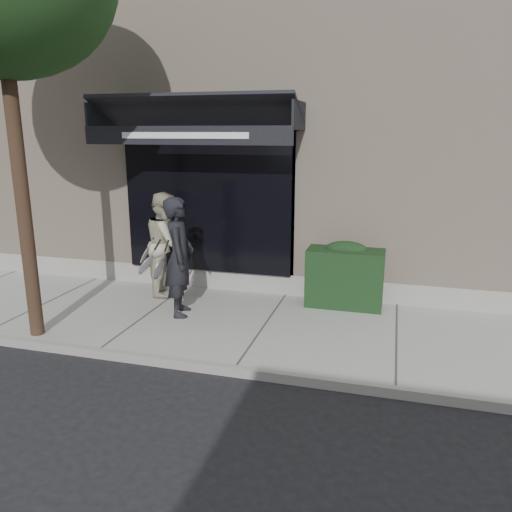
% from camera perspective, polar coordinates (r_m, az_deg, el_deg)
% --- Properties ---
extents(ground, '(80.00, 80.00, 0.00)m').
position_cam_1_polar(ground, '(7.99, 1.07, -8.55)').
color(ground, black).
rests_on(ground, ground).
extents(sidewalk, '(20.00, 3.00, 0.12)m').
position_cam_1_polar(sidewalk, '(7.97, 1.08, -8.16)').
color(sidewalk, gray).
rests_on(sidewalk, ground).
extents(curb, '(20.00, 0.10, 0.14)m').
position_cam_1_polar(curb, '(6.61, -2.39, -12.97)').
color(curb, gray).
rests_on(curb, ground).
extents(building_facade, '(14.30, 8.04, 5.64)m').
position_cam_1_polar(building_facade, '(12.25, 7.07, 12.40)').
color(building_facade, '#C7AF98').
rests_on(building_facade, ground).
extents(hedge, '(1.30, 0.70, 1.14)m').
position_cam_1_polar(hedge, '(8.77, 10.15, -2.15)').
color(hedge, black).
rests_on(hedge, sidewalk).
extents(pedestrian_front, '(0.84, 0.96, 1.95)m').
position_cam_1_polar(pedestrian_front, '(8.17, -8.79, -0.11)').
color(pedestrian_front, black).
rests_on(pedestrian_front, sidewalk).
extents(pedestrian_back, '(0.94, 1.08, 1.90)m').
position_cam_1_polar(pedestrian_back, '(9.32, -10.20, 1.41)').
color(pedestrian_back, '#BDB497').
rests_on(pedestrian_back, sidewalk).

